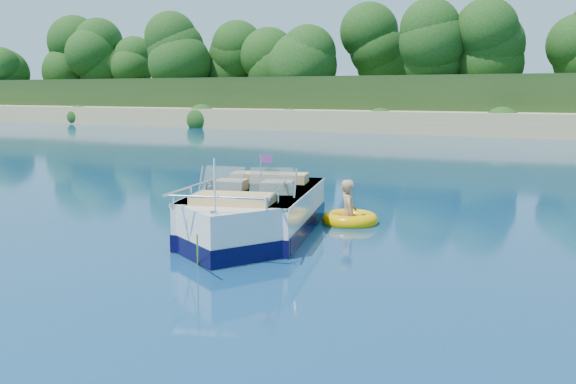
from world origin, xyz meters
name	(u,v)px	position (x,y,z in m)	size (l,w,h in m)	color
ground	(75,266)	(0.00, 0.00, 0.00)	(160.00, 160.00, 0.00)	#0B284E
shoreline	(545,110)	(0.00, 63.77, 0.98)	(170.00, 59.00, 6.00)	tan
treeline	(511,53)	(0.04, 41.01, 5.55)	(150.00, 7.12, 8.19)	black
motorboat	(252,217)	(1.41, 3.28, 0.39)	(3.19, 5.87, 2.01)	white
tow_tube	(350,219)	(2.63, 5.35, 0.08)	(1.22, 1.22, 0.32)	#FCB001
boy	(348,224)	(2.61, 5.30, 0.00)	(0.56, 0.37, 1.53)	tan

